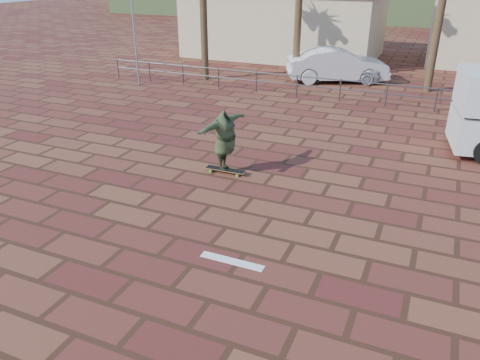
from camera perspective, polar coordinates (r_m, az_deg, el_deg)
name	(u,v)px	position (r m, az deg, el deg)	size (l,w,h in m)	color
ground	(226,227)	(11.05, -1.73, -5.78)	(120.00, 120.00, 0.00)	brown
paint_stripe	(232,261)	(9.88, -0.99, -9.86)	(1.40, 0.22, 0.01)	white
guardrail	(340,86)	(21.55, 12.14, 11.12)	(24.06, 0.06, 1.00)	#47494F
building_west	(285,19)	(32.36, 5.49, 18.91)	(12.60, 7.60, 4.50)	beige
longboard	(225,170)	(13.79, -1.81, 1.25)	(1.25, 0.31, 0.12)	olive
skateboarder	(225,141)	(13.45, -1.86, 4.83)	(2.20, 0.60, 1.79)	#323D21
car_silver	(341,67)	(25.54, 12.22, 13.31)	(1.69, 4.20, 1.43)	#A3A5AA
car_white	(338,65)	(25.31, 11.81, 13.55)	(1.79, 5.13, 1.69)	silver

